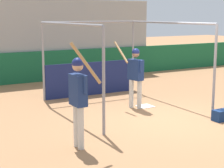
# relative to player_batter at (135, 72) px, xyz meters

# --- Properties ---
(ground_plane) EXTENTS (60.00, 60.00, 0.00)m
(ground_plane) POSITION_rel_player_batter_xyz_m (0.15, -1.47, -1.05)
(ground_plane) COLOR #A8754C
(outfield_wall) EXTENTS (24.00, 0.12, 1.22)m
(outfield_wall) POSITION_rel_player_batter_xyz_m (0.15, 5.52, -0.44)
(outfield_wall) COLOR #196038
(outfield_wall) RESTS_ON ground
(bleacher_section) EXTENTS (8.15, 4.00, 3.30)m
(bleacher_section) POSITION_rel_player_batter_xyz_m (0.15, 7.58, 0.60)
(bleacher_section) COLOR #9E9E99
(bleacher_section) RESTS_ON ground
(batting_cage) EXTENTS (3.37, 4.04, 2.46)m
(batting_cage) POSITION_rel_player_batter_xyz_m (-0.30, 1.43, 0.08)
(batting_cage) COLOR gray
(batting_cage) RESTS_ON ground
(home_plate) EXTENTS (0.44, 0.44, 0.02)m
(home_plate) POSITION_rel_player_batter_xyz_m (0.36, -0.01, -1.04)
(home_plate) COLOR white
(home_plate) RESTS_ON ground
(player_batter) EXTENTS (0.54, 0.92, 1.90)m
(player_batter) POSITION_rel_player_batter_xyz_m (0.00, 0.00, 0.00)
(player_batter) COLOR silver
(player_batter) RESTS_ON ground
(player_waiting) EXTENTS (0.56, 0.78, 2.18)m
(player_waiting) POSITION_rel_player_batter_xyz_m (-2.78, -2.22, 0.08)
(player_waiting) COLOR silver
(player_waiting) RESTS_ON ground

